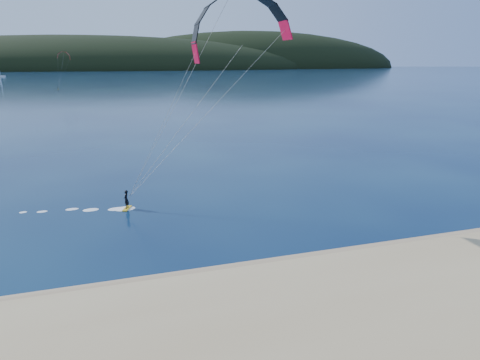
% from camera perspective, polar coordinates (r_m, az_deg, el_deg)
% --- Properties ---
extents(ground, '(1800.00, 1800.00, 0.00)m').
position_cam_1_polar(ground, '(24.28, 0.55, -18.70)').
color(ground, '#071436').
rests_on(ground, ground).
extents(wet_sand, '(220.00, 2.50, 0.10)m').
position_cam_1_polar(wet_sand, '(27.90, -2.20, -13.44)').
color(wet_sand, '#967B57').
rests_on(wet_sand, ground).
extents(headland, '(1200.00, 310.00, 140.00)m').
position_cam_1_polar(headland, '(764.34, -16.38, 15.13)').
color(headland, black).
rests_on(headland, ground).
extents(kitesurfer_near, '(26.38, 6.38, 19.22)m').
position_cam_1_polar(kitesurfer_near, '(36.61, -0.34, 18.25)').
color(kitesurfer_near, gold).
rests_on(kitesurfer_near, ground).
extents(kitesurfer_far, '(8.84, 5.35, 17.46)m').
position_cam_1_polar(kitesurfer_far, '(224.87, -24.12, 15.73)').
color(kitesurfer_far, gold).
rests_on(kitesurfer_far, ground).
extents(sailboat, '(9.23, 6.04, 13.33)m').
position_cam_1_polar(sailboat, '(428.98, -31.40, 12.71)').
color(sailboat, white).
rests_on(sailboat, ground).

